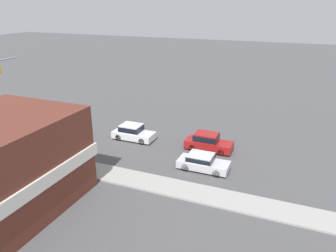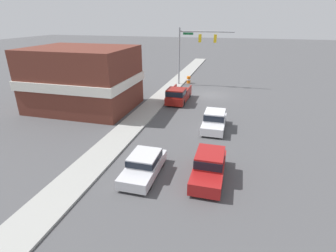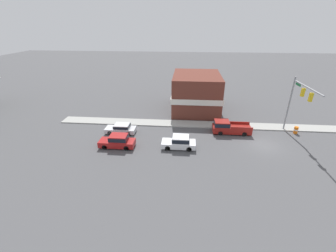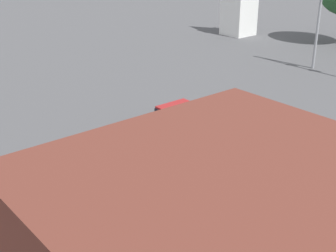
# 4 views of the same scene
# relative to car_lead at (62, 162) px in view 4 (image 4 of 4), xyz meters

# --- Properties ---
(car_lead) EXTENTS (1.87, 4.28, 1.60)m
(car_lead) POSITION_rel_car_lead_xyz_m (0.00, 0.00, 0.00)
(car_lead) COLOR black
(car_lead) RESTS_ON ground
(car_second_ahead) EXTENTS (1.79, 4.48, 1.67)m
(car_second_ahead) POSITION_rel_car_lead_xyz_m (-0.48, 7.83, 0.04)
(car_second_ahead) COLOR black
(car_second_ahead) RESTS_ON ground
(car_oncoming) EXTENTS (1.83, 4.30, 1.37)m
(car_oncoming) POSITION_rel_car_lead_xyz_m (3.49, 8.52, -0.11)
(car_oncoming) COLOR black
(car_oncoming) RESTS_ON ground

